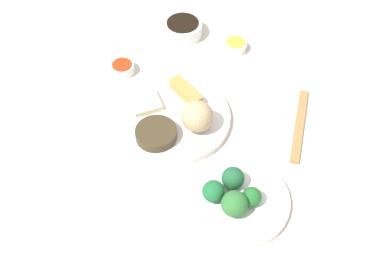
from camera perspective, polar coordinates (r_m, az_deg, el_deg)
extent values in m
cube|color=beige|center=(1.19, -0.90, 2.29)|extent=(2.20, 2.20, 0.02)
cylinder|color=white|center=(1.15, -2.37, 1.20)|extent=(0.28, 0.28, 0.02)
sphere|color=tan|center=(1.09, 0.86, 1.45)|extent=(0.07, 0.07, 0.07)
cube|color=#CC9247|center=(1.18, -0.71, 4.25)|extent=(0.10, 0.06, 0.03)
cube|color=beige|center=(1.16, -5.50, 2.90)|extent=(0.06, 0.07, 0.01)
cylinder|color=#40331F|center=(1.10, -4.22, -0.65)|extent=(0.09, 0.09, 0.02)
cylinder|color=white|center=(1.02, 5.22, -8.39)|extent=(0.22, 0.22, 0.01)
sphere|color=#317133|center=(0.97, 5.00, -8.83)|extent=(0.05, 0.05, 0.05)
sphere|color=#226A2C|center=(1.00, 7.01, -7.98)|extent=(0.04, 0.04, 0.04)
sphere|color=#1E6836|center=(0.99, 2.52, -7.42)|extent=(0.05, 0.05, 0.05)
sphere|color=#205C33|center=(1.01, 4.82, -5.86)|extent=(0.05, 0.05, 0.05)
cylinder|color=white|center=(1.37, -1.10, 11.51)|extent=(0.11, 0.11, 0.04)
cylinder|color=black|center=(1.36, -1.11, 12.23)|extent=(0.09, 0.09, 0.00)
cylinder|color=white|center=(1.33, 5.09, 9.54)|extent=(0.06, 0.06, 0.02)
cylinder|color=gold|center=(1.32, 5.13, 10.01)|extent=(0.05, 0.05, 0.00)
cylinder|color=white|center=(1.27, -8.16, 6.91)|extent=(0.06, 0.06, 0.02)
cylinder|color=red|center=(1.26, -8.23, 7.37)|extent=(0.05, 0.05, 0.00)
cube|color=#AD7644|center=(1.17, 12.47, 0.36)|extent=(0.20, 0.14, 0.01)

